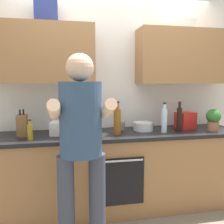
{
  "coord_description": "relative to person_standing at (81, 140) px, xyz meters",
  "views": [
    {
      "loc": [
        -0.62,
        -2.65,
        1.48
      ],
      "look_at": [
        -0.11,
        -0.1,
        1.15
      ],
      "focal_mm": 39.12,
      "sensor_mm": 36.0,
      "label": 1
    }
  ],
  "objects": [
    {
      "name": "bottle_syrup",
      "position": [
        0.44,
        0.61,
        0.05
      ],
      "size": [
        0.08,
        0.08,
        0.37
      ],
      "color": "#8C4C14",
      "rests_on": "counter"
    },
    {
      "name": "bottle_water",
      "position": [
        0.98,
        0.61,
        0.04
      ],
      "size": [
        0.06,
        0.06,
        0.34
      ],
      "color": "silver",
      "rests_on": "counter"
    },
    {
      "name": "back_wall_unit",
      "position": [
        0.49,
        0.98,
        0.49
      ],
      "size": [
        4.0,
        0.38,
        2.5
      ],
      "color": "silver",
      "rests_on": "ground"
    },
    {
      "name": "bottle_oil",
      "position": [
        -0.46,
        0.53,
        -0.02
      ],
      "size": [
        0.05,
        0.05,
        0.21
      ],
      "color": "olive",
      "rests_on": "counter"
    },
    {
      "name": "cup_stoneware",
      "position": [
        0.54,
        0.85,
        -0.06
      ],
      "size": [
        0.09,
        0.09,
        0.1
      ],
      "primitive_type": "cylinder",
      "color": "slate",
      "rests_on": "counter"
    },
    {
      "name": "bottle_soy",
      "position": [
        1.18,
        0.65,
        0.04
      ],
      "size": [
        0.06,
        0.06,
        0.35
      ],
      "color": "black",
      "rests_on": "counter"
    },
    {
      "name": "grocery_bag_crisps",
      "position": [
        1.34,
        0.79,
        -0.0
      ],
      "size": [
        0.25,
        0.22,
        0.2
      ],
      "primitive_type": "cube",
      "rotation": [
        0.0,
        0.0,
        0.26
      ],
      "color": "red",
      "rests_on": "counter"
    },
    {
      "name": "counter",
      "position": [
        0.49,
        0.7,
        -0.55
      ],
      "size": [
        2.84,
        0.67,
        0.9
      ],
      "color": "olive",
      "rests_on": "ground"
    },
    {
      "name": "ground_plane",
      "position": [
        0.49,
        0.7,
        -1.0
      ],
      "size": [
        12.0,
        12.0,
        0.0
      ],
      "primitive_type": "plane",
      "color": "#756B5B"
    },
    {
      "name": "potted_herb",
      "position": [
        1.59,
        0.59,
        0.04
      ],
      "size": [
        0.17,
        0.17,
        0.26
      ],
      "color": "#9E6647",
      "rests_on": "counter"
    },
    {
      "name": "mixing_bowl",
      "position": [
        0.79,
        0.77,
        -0.06
      ],
      "size": [
        0.23,
        0.23,
        0.1
      ],
      "primitive_type": "cylinder",
      "color": "silver",
      "rests_on": "counter"
    },
    {
      "name": "grocery_bag_produce",
      "position": [
        -0.15,
        0.74,
        -0.03
      ],
      "size": [
        0.27,
        0.24,
        0.15
      ],
      "primitive_type": "cube",
      "rotation": [
        0.0,
        0.0,
        -0.14
      ],
      "color": "silver",
      "rests_on": "counter"
    },
    {
      "name": "bottle_juice",
      "position": [
        -0.12,
        0.53,
        0.02
      ],
      "size": [
        0.06,
        0.06,
        0.3
      ],
      "color": "orange",
      "rests_on": "counter"
    },
    {
      "name": "person_standing",
      "position": [
        0.0,
        0.0,
        0.0
      ],
      "size": [
        0.49,
        0.45,
        1.7
      ],
      "color": "#383D4C",
      "rests_on": "ground"
    },
    {
      "name": "knife_block",
      "position": [
        -0.57,
        0.74,
        0.01
      ],
      "size": [
        0.1,
        0.14,
        0.29
      ],
      "color": "brown",
      "rests_on": "counter"
    }
  ]
}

